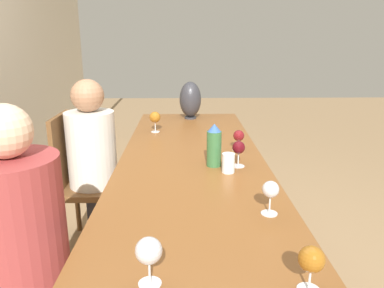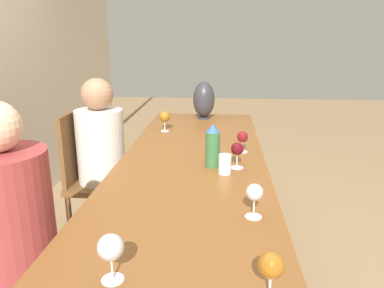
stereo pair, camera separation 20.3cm
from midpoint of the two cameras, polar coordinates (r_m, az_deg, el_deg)
ground_plane at (r=2.47m, az=2.49°, el=-19.95°), size 14.00×14.00×0.00m
dining_table at (r=2.13m, az=2.72°, el=-4.61°), size 2.65×0.83×0.77m
water_bottle at (r=2.00m, az=6.06°, el=-0.38°), size 0.08×0.08×0.23m
water_tumbler at (r=1.93m, az=8.06°, el=-3.11°), size 0.07×0.07×0.10m
vase at (r=3.17m, az=3.67°, el=6.73°), size 0.18×0.18×0.31m
wine_glass_0 at (r=1.10m, az=-6.98°, el=-15.63°), size 0.08×0.08×0.15m
wine_glass_1 at (r=2.75m, az=-2.09°, el=4.15°), size 0.08×0.08×0.15m
wine_glass_2 at (r=1.48m, az=13.44°, el=-7.41°), size 0.07×0.07×0.14m
wine_glass_3 at (r=2.29m, az=10.23°, el=0.92°), size 0.07×0.07×0.13m
wine_glass_4 at (r=1.08m, az=17.57°, el=-17.47°), size 0.07×0.07×0.14m
wine_glass_5 at (r=2.00m, az=9.81°, el=-0.91°), size 0.07×0.07×0.14m
chair_far at (r=2.73m, az=-12.88°, el=-4.55°), size 0.44×0.44×0.95m
person_near at (r=1.67m, az=-22.22°, el=-13.66°), size 0.35×0.35×1.23m
person_far at (r=2.67m, az=-11.26°, el=-1.89°), size 0.33×0.33×1.19m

